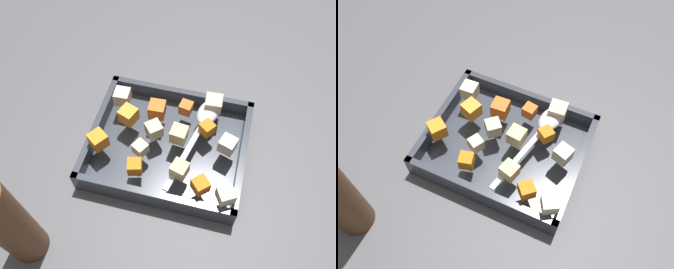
{
  "view_description": "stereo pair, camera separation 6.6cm",
  "coord_description": "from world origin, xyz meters",
  "views": [
    {
      "loc": [
        -0.09,
        0.36,
        0.62
      ],
      "look_at": [
        -0.01,
        0.01,
        0.06
      ],
      "focal_mm": 38.64,
      "sensor_mm": 36.0,
      "label": 1
    },
    {
      "loc": [
        -0.15,
        0.34,
        0.62
      ],
      "look_at": [
        -0.01,
        0.01,
        0.06
      ],
      "focal_mm": 38.64,
      "sensor_mm": 36.0,
      "label": 2
    }
  ],
  "objects": [
    {
      "name": "ground_plane",
      "position": [
        0.0,
        0.0,
        0.0
      ],
      "size": [
        4.0,
        4.0,
        0.0
      ],
      "primitive_type": "plane",
      "color": "#4C4C51"
    },
    {
      "name": "baking_dish",
      "position": [
        -0.01,
        0.01,
        0.01
      ],
      "size": [
        0.29,
        0.24,
        0.05
      ],
      "color": "#333842",
      "rests_on": "ground_plane"
    },
    {
      "name": "carrot_chunk_corner_nw",
      "position": [
        -0.07,
        -0.02,
        0.06
      ],
      "size": [
        0.03,
        0.03,
        0.02
      ],
      "primitive_type": "cube",
      "rotation": [
        0.0,
        0.0,
        4.06
      ],
      "color": "orange",
      "rests_on": "baking_dish"
    },
    {
      "name": "carrot_chunk_heap_side",
      "position": [
        0.03,
        0.09,
        0.06
      ],
      "size": [
        0.03,
        0.03,
        0.02
      ],
      "primitive_type": "cube",
      "rotation": [
        0.0,
        0.0,
        1.83
      ],
      "color": "orange",
      "rests_on": "baking_dish"
    },
    {
      "name": "carrot_chunk_corner_ne",
      "position": [
        -0.02,
        -0.06,
        0.06
      ],
      "size": [
        0.03,
        0.03,
        0.02
      ],
      "primitive_type": "cube",
      "rotation": [
        0.0,
        0.0,
        2.97
      ],
      "color": "orange",
      "rests_on": "baking_dish"
    },
    {
      "name": "carrot_chunk_near_spoon",
      "position": [
        0.11,
        0.06,
        0.06
      ],
      "size": [
        0.04,
        0.04,
        0.03
      ],
      "primitive_type": "cube",
      "rotation": [
        0.0,
        0.0,
        0.95
      ],
      "color": "orange",
      "rests_on": "baking_dish"
    },
    {
      "name": "carrot_chunk_back_center",
      "position": [
        0.08,
        -0.01,
        0.06
      ],
      "size": [
        0.04,
        0.04,
        0.03
      ],
      "primitive_type": "cube",
      "rotation": [
        0.0,
        0.0,
        1.21
      ],
      "color": "orange",
      "rests_on": "baking_dish"
    },
    {
      "name": "carrot_chunk_under_handle",
      "position": [
        0.03,
        -0.04,
        0.06
      ],
      "size": [
        0.03,
        0.03,
        0.03
      ],
      "primitive_type": "cube",
      "rotation": [
        0.0,
        0.0,
        0.05
      ],
      "color": "orange",
      "rests_on": "baking_dish"
    },
    {
      "name": "carrot_chunk_corner_sw",
      "position": [
        -0.08,
        0.1,
        0.06
      ],
      "size": [
        0.04,
        0.04,
        0.03
      ],
      "primitive_type": "cube",
      "rotation": [
        0.0,
        0.0,
        3.88
      ],
      "color": "orange",
      "rests_on": "baking_dish"
    },
    {
      "name": "potato_chunk_heap_top",
      "position": [
        0.1,
        -0.05,
        0.06
      ],
      "size": [
        0.03,
        0.03,
        0.03
      ],
      "primitive_type": "cube",
      "rotation": [
        0.0,
        0.0,
        0.04
      ],
      "color": "beige",
      "rests_on": "baking_dish"
    },
    {
      "name": "potato_chunk_far_right",
      "position": [
        -0.04,
        0.08,
        0.06
      ],
      "size": [
        0.03,
        0.03,
        0.03
      ],
      "primitive_type": "cube",
      "rotation": [
        0.0,
        0.0,
        2.87
      ],
      "color": "#E0CC89",
      "rests_on": "baking_dish"
    },
    {
      "name": "potato_chunk_mid_right",
      "position": [
        -0.07,
        -0.07,
        0.06
      ],
      "size": [
        0.03,
        0.03,
        0.03
      ],
      "primitive_type": "cube",
      "rotation": [
        0.0,
        0.0,
        0.06
      ],
      "color": "beige",
      "rests_on": "baking_dish"
    },
    {
      "name": "potato_chunk_rim_edge",
      "position": [
        -0.02,
        0.01,
        0.06
      ],
      "size": [
        0.03,
        0.03,
        0.03
      ],
      "primitive_type": "cube",
      "rotation": [
        0.0,
        0.0,
        1.46
      ],
      "color": "#E0CC89",
      "rests_on": "baking_dish"
    },
    {
      "name": "potato_chunk_center",
      "position": [
        0.04,
        0.05,
        0.06
      ],
      "size": [
        0.03,
        0.03,
        0.02
      ],
      "primitive_type": "cube",
      "rotation": [
        0.0,
        0.0,
        5.77
      ],
      "color": "beige",
      "rests_on": "baking_dish"
    },
    {
      "name": "potato_chunk_near_left",
      "position": [
        0.02,
        0.01,
        0.06
      ],
      "size": [
        0.04,
        0.04,
        0.03
      ],
      "primitive_type": "cube",
      "rotation": [
        0.0,
        0.0,
        2.29
      ],
      "color": "beige",
      "rests_on": "baking_dish"
    },
    {
      "name": "parsnip_chunk_corner_se",
      "position": [
        -0.11,
        0.01,
        0.06
      ],
      "size": [
        0.03,
        0.03,
        0.03
      ],
      "primitive_type": "cube",
      "rotation": [
        0.0,
        0.0,
        5.96
      ],
      "color": "silver",
      "rests_on": "baking_dish"
    },
    {
      "name": "parsnip_chunk_front_center",
      "position": [
        -0.13,
        0.11,
        0.06
      ],
      "size": [
        0.04,
        0.04,
        0.03
      ],
      "primitive_type": "cube",
      "rotation": [
        0.0,
        0.0,
        0.52
      ],
      "color": "beige",
      "rests_on": "baking_dish"
    },
    {
      "name": "serving_spoon",
      "position": [
        -0.06,
        -0.04,
        0.06
      ],
      "size": [
        0.07,
        0.21,
        0.02
      ],
      "rotation": [
        0.0,
        0.0,
        1.34
      ],
      "color": "silver",
      "rests_on": "baking_dish"
    }
  ]
}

